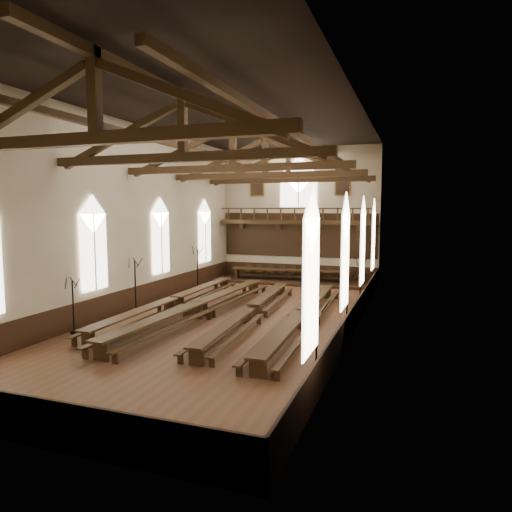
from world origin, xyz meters
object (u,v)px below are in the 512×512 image
at_px(candelabrum_left_near, 74,317).
at_px(candelabrum_left_far, 198,276).
at_px(candelabrum_right_near, 316,353).
at_px(candelabrum_right_far, 360,289).
at_px(refectory_row_a, 174,301).
at_px(refectory_row_c, 250,310).
at_px(dais, 290,282).
at_px(candelabrum_right_mid, 347,309).
at_px(candelabrum_left_mid, 136,295).
at_px(refectory_row_b, 199,306).
at_px(refectory_row_d, 302,314).
at_px(high_table, 290,271).

xyz_separation_m(candelabrum_left_near, candelabrum_left_far, (-0.00, 11.99, 0.13)).
xyz_separation_m(candelabrum_right_near, candelabrum_right_far, (0.00, 12.00, 0.07)).
relative_size(refectory_row_a, refectory_row_c, 1.02).
xyz_separation_m(dais, candelabrum_right_far, (5.75, -5.89, 0.76)).
bearing_deg(candelabrum_right_mid, candelabrum_left_far, 148.73).
height_order(refectory_row_a, candelabrum_right_far, candelabrum_right_far).
height_order(dais, candelabrum_right_far, candelabrum_right_far).
bearing_deg(refectory_row_c, candelabrum_left_mid, -178.77).
bearing_deg(candelabrum_right_mid, refectory_row_b, -174.08).
height_order(refectory_row_d, candelabrum_right_far, candelabrum_right_far).
distance_m(refectory_row_a, candelabrum_right_mid, 9.19).
distance_m(refectory_row_a, refectory_row_b, 2.14).
height_order(dais, candelabrum_right_near, candelabrum_right_near).
bearing_deg(refectory_row_b, dais, 82.85).
height_order(candelabrum_left_near, candelabrum_right_mid, candelabrum_right_mid).
height_order(refectory_row_c, candelabrum_right_near, candelabrum_right_near).
relative_size(dais, candelabrum_right_far, 4.07).
bearing_deg(refectory_row_b, refectory_row_c, 7.09).
xyz_separation_m(candelabrum_left_mid, candelabrum_right_mid, (11.10, 0.56, -0.06)).
height_order(candelabrum_right_mid, candelabrum_right_far, candelabrum_right_far).
xyz_separation_m(refectory_row_a, high_table, (3.43, 10.94, 0.33)).
bearing_deg(candelabrum_right_near, refectory_row_d, 107.62).
relative_size(candelabrum_left_near, candelabrum_left_far, 0.86).
bearing_deg(candelabrum_left_far, candelabrum_left_near, -90.00).
relative_size(candelabrum_left_near, candelabrum_left_mid, 0.86).
xyz_separation_m(refectory_row_a, refectory_row_b, (1.95, -0.90, 0.04)).
relative_size(candelabrum_right_mid, candelabrum_right_far, 0.96).
bearing_deg(high_table, candelabrum_left_mid, -114.65).
relative_size(dais, candelabrum_left_mid, 3.95).
bearing_deg(high_table, candelabrum_right_mid, -62.56).
height_order(high_table, candelabrum_left_mid, candelabrum_left_mid).
relative_size(refectory_row_d, candelabrum_right_far, 5.20).
bearing_deg(candelabrum_right_near, refectory_row_a, 142.86).
relative_size(refectory_row_c, candelabrum_left_near, 5.70).
bearing_deg(candelabrum_right_near, candelabrum_left_far, 129.32).
relative_size(high_table, candelabrum_right_far, 3.13).
relative_size(candelabrum_left_near, candelabrum_right_far, 0.89).
xyz_separation_m(refectory_row_d, candelabrum_right_mid, (1.95, 0.66, 0.26)).
bearing_deg(candelabrum_right_near, dais, 107.82).
relative_size(dais, candelabrum_right_near, 4.41).
distance_m(refectory_row_b, refectory_row_c, 2.63).
bearing_deg(candelabrum_right_near, candelabrum_left_mid, 150.63).
relative_size(refectory_row_b, candelabrum_right_near, 5.83).
distance_m(refectory_row_c, candelabrum_right_far, 7.29).
height_order(refectory_row_a, candelabrum_right_near, candelabrum_right_near).
relative_size(candelabrum_left_near, candelabrum_right_near, 0.96).
distance_m(candelabrum_left_mid, candelabrum_right_mid, 11.11).
xyz_separation_m(refectory_row_c, candelabrum_right_near, (4.63, -6.39, 0.26)).
xyz_separation_m(high_table, candelabrum_left_far, (-5.35, -4.34, -0.00)).
xyz_separation_m(dais, candelabrum_left_mid, (-5.35, -11.65, 0.78)).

